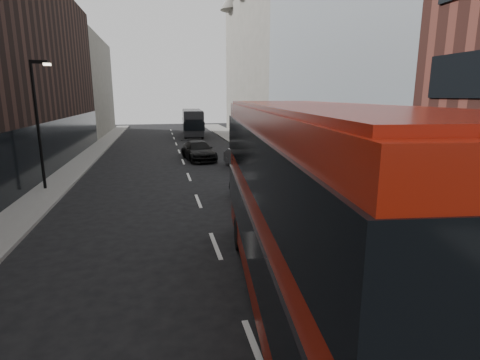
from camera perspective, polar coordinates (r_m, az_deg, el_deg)
sidewalk_right at (r=31.41m, az=5.25°, el=3.09°), size 3.00×80.00×0.15m
sidewalk_left at (r=30.64m, az=-23.65°, el=1.83°), size 2.00×80.00×0.15m
building_modern_block at (r=29.16m, az=16.23°, el=21.33°), size 5.03×22.00×20.00m
building_victorian at (r=50.50m, az=3.17°, el=17.63°), size 6.50×24.00×21.00m
building_left_mid at (r=35.93m, az=-28.72°, el=13.92°), size 5.00×24.00×14.00m
building_left_far at (r=57.39m, az=-22.48°, el=12.97°), size 5.00×20.00×13.00m
street_lamp at (r=23.48m, az=-28.36°, el=8.51°), size 1.06×0.22×7.00m
red_bus at (r=9.00m, az=10.56°, el=-3.30°), size 4.43×12.85×5.10m
grey_bus at (r=51.20m, az=-7.27°, el=8.75°), size 3.06×10.89×3.48m
car_a at (r=19.02m, az=1.61°, el=-1.44°), size 1.82×3.87×1.28m
car_b at (r=28.07m, az=0.01°, el=3.29°), size 1.88×4.36×1.40m
car_c at (r=31.82m, az=-6.36°, el=4.48°), size 2.88×5.65×1.57m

